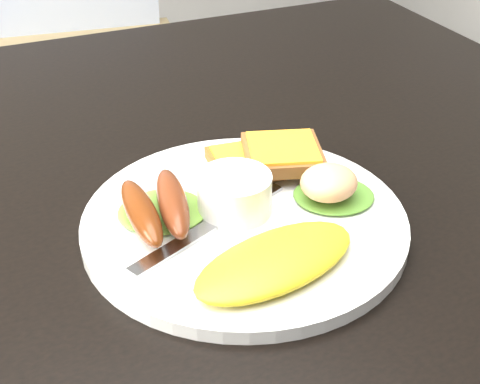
# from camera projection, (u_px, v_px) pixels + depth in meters

# --- Properties ---
(dining_table) EXTENTS (1.20, 0.80, 0.04)m
(dining_table) POSITION_uv_depth(u_px,v_px,m) (107.00, 181.00, 0.71)
(dining_table) COLOR black
(dining_table) RESTS_ON ground
(dining_chair) EXTENTS (0.53, 0.53, 0.06)m
(dining_chair) POSITION_uv_depth(u_px,v_px,m) (93.00, 65.00, 1.71)
(dining_chair) COLOR tan
(dining_chair) RESTS_ON ground
(plate) EXTENTS (0.29, 0.29, 0.01)m
(plate) POSITION_uv_depth(u_px,v_px,m) (244.00, 222.00, 0.60)
(plate) COLOR white
(plate) RESTS_ON dining_table
(lettuce_left) EXTENTS (0.10, 0.10, 0.01)m
(lettuce_left) POSITION_uv_depth(u_px,v_px,m) (162.00, 211.00, 0.60)
(lettuce_left) COLOR #539C33
(lettuce_left) RESTS_ON plate
(lettuce_right) EXTENTS (0.09, 0.09, 0.01)m
(lettuce_right) POSITION_uv_depth(u_px,v_px,m) (334.00, 195.00, 0.62)
(lettuce_right) COLOR #3A8222
(lettuce_right) RESTS_ON plate
(omelette) EXTENTS (0.16, 0.10, 0.02)m
(omelette) POSITION_uv_depth(u_px,v_px,m) (276.00, 261.00, 0.53)
(omelette) COLOR yellow
(omelette) RESTS_ON plate
(sausage_a) EXTENTS (0.03, 0.10, 0.03)m
(sausage_a) POSITION_uv_depth(u_px,v_px,m) (141.00, 212.00, 0.57)
(sausage_a) COLOR #6E2C0C
(sausage_a) RESTS_ON lettuce_left
(sausage_b) EXTENTS (0.05, 0.11, 0.03)m
(sausage_b) POSITION_uv_depth(u_px,v_px,m) (172.00, 202.00, 0.58)
(sausage_b) COLOR brown
(sausage_b) RESTS_ON lettuce_left
(ramekin) EXTENTS (0.08, 0.08, 0.04)m
(ramekin) POSITION_uv_depth(u_px,v_px,m) (235.00, 195.00, 0.60)
(ramekin) COLOR white
(ramekin) RESTS_ON plate
(toast_a) EXTENTS (0.07, 0.07, 0.01)m
(toast_a) POSITION_uv_depth(u_px,v_px,m) (246.00, 163.00, 0.67)
(toast_a) COLOR brown
(toast_a) RESTS_ON plate
(toast_b) EXTENTS (0.09, 0.09, 0.01)m
(toast_b) POSITION_uv_depth(u_px,v_px,m) (283.00, 154.00, 0.65)
(toast_b) COLOR brown
(toast_b) RESTS_ON toast_a
(potato_salad) EXTENTS (0.07, 0.06, 0.03)m
(potato_salad) POSITION_uv_depth(u_px,v_px,m) (329.00, 183.00, 0.60)
(potato_salad) COLOR #F7F0B4
(potato_salad) RESTS_ON lettuce_right
(fork) EXTENTS (0.17, 0.08, 0.00)m
(fork) POSITION_uv_depth(u_px,v_px,m) (211.00, 226.00, 0.58)
(fork) COLOR #ADAFB7
(fork) RESTS_ON plate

